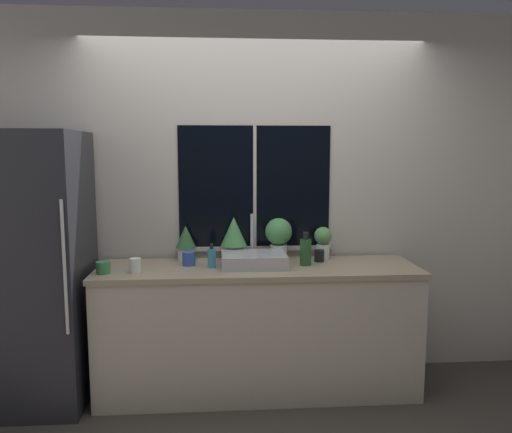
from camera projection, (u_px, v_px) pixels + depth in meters
The scene contains 17 objects.
ground_plane at pixel (261, 410), 3.29m from camera, with size 14.00×14.00×0.00m, color #38332D.
wall_back at pixel (254, 197), 3.77m from camera, with size 8.00×0.09×2.70m.
wall_left at pixel (6, 190), 4.44m from camera, with size 0.06×7.00×2.70m.
wall_right at pixel (475, 187), 4.75m from camera, with size 0.06×7.00×2.70m.
counter at pixel (258, 328), 3.52m from camera, with size 2.22×0.62×0.90m.
refrigerator at pixel (30, 270), 3.31m from camera, with size 0.73×0.70×1.82m.
sink at pixel (254, 259), 3.47m from camera, with size 0.45×0.39×0.34m.
potted_plant_far_left at pixel (186, 242), 3.63m from camera, with size 0.15×0.15×0.26m.
potted_plant_center_left at pixel (234, 235), 3.65m from camera, with size 0.19×0.19×0.32m.
potted_plant_center_right at pixel (279, 235), 3.68m from camera, with size 0.20×0.20×0.31m.
potted_plant_far_right at pixel (323, 241), 3.71m from camera, with size 0.13×0.13×0.24m.
soap_bottle at pixel (212, 258), 3.42m from camera, with size 0.05×0.05×0.17m.
bottle_tall at pixel (306, 251), 3.48m from camera, with size 0.08×0.08×0.24m.
mug_white at pixel (135, 265), 3.28m from camera, with size 0.08×0.08×0.10m.
mug_green at pixel (103, 267), 3.26m from camera, with size 0.09×0.09×0.08m.
mug_blue at pixel (189, 259), 3.49m from camera, with size 0.09×0.09×0.09m.
mug_black at pixel (319, 256), 3.61m from camera, with size 0.07×0.07×0.09m.
Camera 1 is at (-0.26, -3.08, 1.70)m, focal length 35.00 mm.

